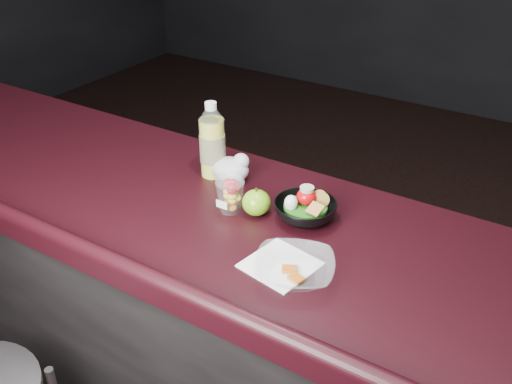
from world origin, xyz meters
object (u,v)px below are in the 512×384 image
at_px(fruit_cup, 230,192).
at_px(snack_bowl, 305,209).
at_px(green_apple, 256,203).
at_px(lemonade_bottle, 212,145).
at_px(takeout_bowl, 294,269).

relative_size(fruit_cup, snack_bowl, 0.56).
relative_size(fruit_cup, green_apple, 1.42).
bearing_deg(green_apple, fruit_cup, -160.96).
distance_m(lemonade_bottle, snack_bowl, 0.38).
bearing_deg(fruit_cup, green_apple, 19.04).
xyz_separation_m(lemonade_bottle, snack_bowl, (0.37, -0.08, -0.07)).
height_order(lemonade_bottle, green_apple, lemonade_bottle).
height_order(fruit_cup, snack_bowl, fruit_cup).
height_order(fruit_cup, takeout_bowl, fruit_cup).
bearing_deg(takeout_bowl, lemonade_bottle, 145.95).
bearing_deg(lemonade_bottle, fruit_cup, -41.78).
distance_m(lemonade_bottle, green_apple, 0.28).
relative_size(lemonade_bottle, takeout_bowl, 0.96).
relative_size(green_apple, takeout_bowl, 0.33).
xyz_separation_m(lemonade_bottle, fruit_cup, (0.17, -0.15, -0.04)).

